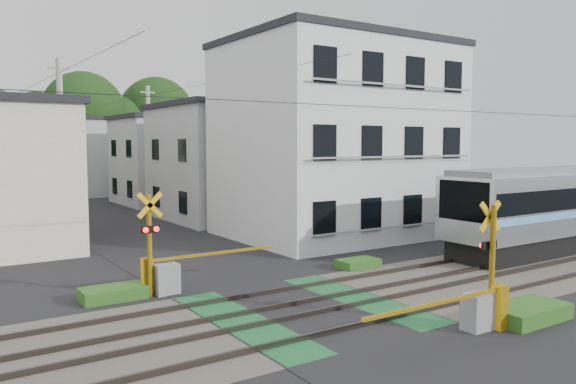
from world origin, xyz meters
TOP-DOWN VIEW (x-y plane):
  - ground at (0.00, 0.00)m, footprint 120.00×120.00m
  - track_bed at (0.00, 0.00)m, footprint 120.00×120.00m
  - crossing_signal_near at (2.59, -3.65)m, footprint 4.74×0.65m
  - crossing_signal_far at (-2.59, 3.65)m, footprint 4.74×0.65m
  - apartment_block at (8.50, 9.49)m, footprint 10.20×8.36m
  - houses_row at (0.25, 25.92)m, footprint 22.07×31.35m
  - tree_hill at (-0.24, 48.11)m, footprint 40.00×12.70m
  - catenary at (6.00, 0.03)m, footprint 60.00×5.04m
  - utility_poles at (-1.05, 23.01)m, footprint 7.90×42.00m
  - pedestrian at (-1.02, 32.50)m, footprint 0.75×0.56m
  - weed_patches at (1.76, -0.09)m, footprint 10.25×8.80m

SIDE VIEW (x-z plane):
  - ground at x=0.00m, z-range 0.00..0.00m
  - track_bed at x=0.00m, z-range -0.03..0.11m
  - weed_patches at x=1.76m, z-range -0.02..0.38m
  - crossing_signal_near at x=2.59m, z-range -0.83..2.25m
  - crossing_signal_far at x=-2.59m, z-range -0.83..2.25m
  - pedestrian at x=-1.02m, z-range 0.00..1.88m
  - houses_row at x=0.25m, z-range -0.16..6.64m
  - catenary at x=6.00m, z-range 0.20..7.20m
  - utility_poles at x=-1.05m, z-range 0.08..8.08m
  - apartment_block at x=8.50m, z-range 0.01..9.31m
  - tree_hill at x=-0.24m, z-range -0.13..11.79m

